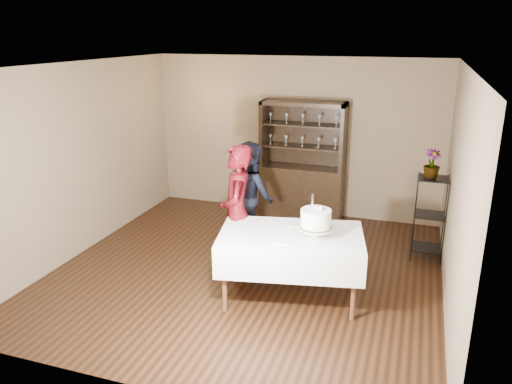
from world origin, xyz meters
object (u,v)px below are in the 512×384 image
cake_table (291,249)px  cake (316,220)px  man (251,196)px  plant_etagere (430,215)px  china_hutch (302,180)px  potted_plant (432,164)px  woman (237,213)px

cake_table → cake: size_ratio=3.45×
man → cake: bearing=179.3°
man → plant_etagere: bearing=-124.0°
plant_etagere → man: bearing=-169.4°
plant_etagere → china_hutch: bearing=153.2°
china_hutch → potted_plant: (2.03, -1.06, 0.72)m
cake_table → woman: 0.90m
woman → cake: bearing=53.4°
cake_table → cake: cake is taller
cake_table → woman: (-0.80, 0.34, 0.24)m
plant_etagere → cake: cake is taller
cake → cake_table: bearing=174.5°
cake_table → woman: bearing=157.1°
china_hutch → potted_plant: bearing=-27.6°
cake → woman: bearing=161.5°
plant_etagere → cake_table: 2.31m
china_hutch → woman: size_ratio=1.13×
china_hutch → cake: bearing=-73.7°
woman → cake: size_ratio=3.31×
man → cake: 1.77m
cake_table → potted_plant: potted_plant is taller
cake → china_hutch: bearing=106.3°
man → cake: man is taller
cake_table → woman: woman is taller
plant_etagere → cake_table: plant_etagere is taller
potted_plant → china_hutch: bearing=152.4°
man → woman: bearing=143.3°
woman → potted_plant: bearing=102.3°
plant_etagere → woman: 2.73m
plant_etagere → cake_table: (-1.56, -1.70, -0.01)m
potted_plant → man: bearing=-169.4°
plant_etagere → potted_plant: 0.73m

